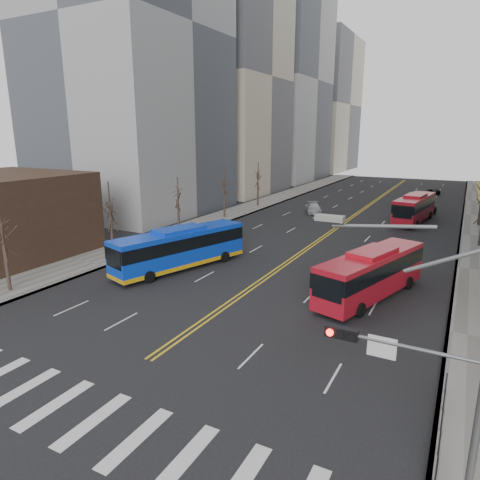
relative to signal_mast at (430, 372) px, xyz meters
name	(u,v)px	position (x,y,z in m)	size (l,w,h in m)	color
ground	(74,412)	(-13.77, -2.00, -4.86)	(220.00, 220.00, 0.00)	black
sidewalk_left	(235,212)	(-30.27, 43.00, -4.78)	(5.00, 130.00, 0.15)	slate
crosswalk	(74,412)	(-13.77, -2.00, -4.85)	(26.70, 4.00, 0.01)	silver
centerline	(360,212)	(-13.77, 53.00, -4.85)	(0.55, 100.00, 0.01)	gold
office_towers	(389,58)	(-13.64, 66.51, 19.07)	(83.00, 134.00, 58.00)	gray
signal_mast	(430,372)	(0.00, 0.00, 0.00)	(5.37, 0.37, 9.39)	slate
pedestrian_railing	(442,417)	(0.53, 4.00, -4.03)	(0.06, 6.06, 1.02)	black
street_trees	(262,194)	(-20.94, 32.55, 0.02)	(35.20, 47.20, 7.60)	#2F231D
blue_bus	(180,247)	(-21.62, 16.96, -2.89)	(6.55, 13.17, 3.75)	blue
red_bus_near	(371,271)	(-5.13, 17.86, -2.82)	(5.95, 11.85, 3.66)	#A71120
red_bus_far	(414,207)	(-5.58, 48.56, -2.74)	(4.27, 12.33, 3.81)	#A71120
car_white	(147,252)	(-26.27, 17.86, -4.21)	(1.36, 3.91, 1.29)	silver
car_dark_mid	(426,209)	(-4.61, 55.27, -4.06)	(1.87, 4.65, 1.58)	black
car_silver	(314,208)	(-19.84, 48.92, -4.14)	(2.01, 4.94, 1.43)	#A8A9AE
car_dark_far	(430,192)	(-5.69, 76.83, -4.21)	(2.14, 4.65, 1.29)	black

